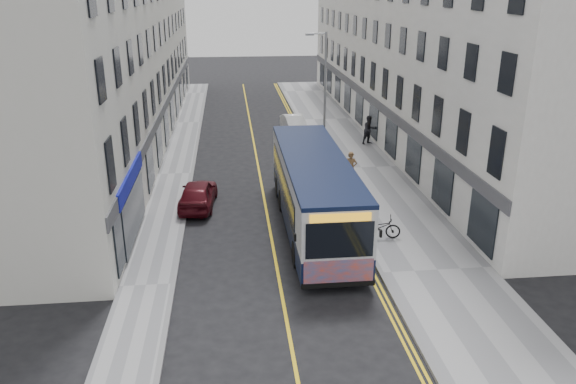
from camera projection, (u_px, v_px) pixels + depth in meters
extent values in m
plane|color=black|center=(276.00, 266.00, 22.61)|extent=(140.00, 140.00, 0.00)
cube|color=gray|center=(361.00, 168.00, 34.40)|extent=(4.50, 64.00, 0.12)
cube|color=gray|center=(175.00, 174.00, 33.28)|extent=(2.00, 64.00, 0.12)
cube|color=slate|center=(325.00, 169.00, 34.17)|extent=(0.18, 64.00, 0.13)
cube|color=slate|center=(192.00, 174.00, 33.38)|extent=(0.18, 64.00, 0.13)
cube|color=yellow|center=(259.00, 172.00, 33.80)|extent=(0.12, 64.00, 0.01)
cube|color=yellow|center=(317.00, 170.00, 34.15)|extent=(0.10, 64.00, 0.01)
cube|color=yellow|center=(321.00, 170.00, 34.17)|extent=(0.10, 64.00, 0.01)
cube|color=white|center=(407.00, 45.00, 41.07)|extent=(6.00, 46.00, 13.00)
cube|color=silver|center=(121.00, 48.00, 39.04)|extent=(6.00, 46.00, 13.00)
cylinder|color=gray|center=(325.00, 99.00, 34.69)|extent=(0.14, 0.14, 8.00)
cylinder|color=gray|center=(318.00, 34.00, 33.29)|extent=(1.00, 0.08, 0.08)
cube|color=gray|center=(310.00, 35.00, 33.25)|extent=(0.50, 0.18, 0.12)
cube|color=black|center=(314.00, 212.00, 25.71)|extent=(2.70, 11.90, 0.97)
cube|color=silver|center=(314.00, 182.00, 25.20)|extent=(2.70, 11.90, 1.95)
cube|color=black|center=(315.00, 159.00, 24.83)|extent=(2.72, 11.90, 0.17)
cube|color=black|center=(283.00, 182.00, 25.74)|extent=(0.04, 9.30, 1.24)
cube|color=black|center=(341.00, 180.00, 26.02)|extent=(0.04, 9.30, 1.24)
cube|color=black|center=(340.00, 240.00, 19.67)|extent=(2.43, 0.04, 1.35)
cube|color=#E83E13|center=(339.00, 273.00, 20.12)|extent=(2.54, 0.04, 1.03)
cube|color=#F4A51B|center=(341.00, 218.00, 19.36)|extent=(2.16, 0.04, 0.30)
cylinder|color=black|center=(297.00, 254.00, 22.37)|extent=(0.30, 1.08, 1.08)
cylinder|color=black|center=(357.00, 251.00, 22.61)|extent=(0.30, 1.08, 1.08)
cylinder|color=black|center=(282.00, 201.00, 27.92)|extent=(0.30, 1.08, 1.08)
cylinder|color=black|center=(331.00, 199.00, 28.16)|extent=(0.30, 1.08, 1.08)
cylinder|color=black|center=(279.00, 187.00, 29.73)|extent=(0.30, 1.08, 1.08)
cylinder|color=black|center=(324.00, 186.00, 29.98)|extent=(0.30, 1.08, 1.08)
imported|color=black|center=(379.00, 227.00, 24.67)|extent=(2.01, 1.05, 1.01)
imported|color=brown|center=(351.00, 168.00, 31.12)|extent=(0.78, 0.62, 1.88)
imported|color=black|center=(369.00, 130.00, 39.08)|extent=(1.19, 1.07, 1.99)
imported|color=white|center=(294.00, 125.00, 42.48)|extent=(1.90, 4.20, 1.34)
imported|color=#4E0D15|center=(198.00, 194.00, 28.36)|extent=(2.04, 4.30, 1.42)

